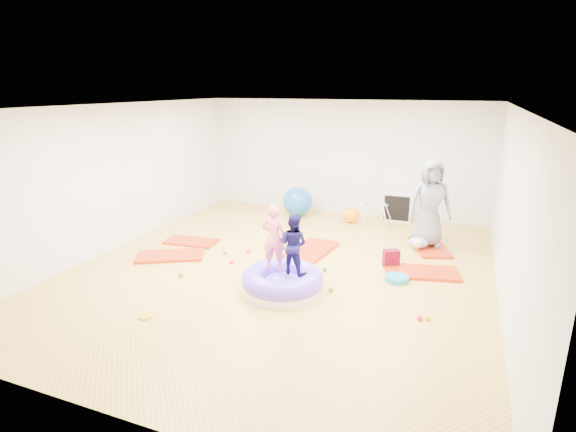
% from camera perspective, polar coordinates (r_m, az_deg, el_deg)
% --- Properties ---
extents(room, '(7.01, 8.01, 2.81)m').
position_cam_1_polar(room, '(7.54, -0.84, 3.06)').
color(room, gold).
rests_on(room, ground).
extents(gym_mat_front_left, '(1.37, 1.13, 0.05)m').
position_cam_1_polar(gym_mat_front_left, '(8.80, -14.73, -4.90)').
color(gym_mat_front_left, red).
rests_on(gym_mat_front_left, ground).
extents(gym_mat_mid_left, '(1.11, 0.61, 0.04)m').
position_cam_1_polar(gym_mat_mid_left, '(9.50, -12.19, -3.18)').
color(gym_mat_mid_left, red).
rests_on(gym_mat_mid_left, ground).
extents(gym_mat_center_back, '(0.83, 1.40, 0.06)m').
position_cam_1_polar(gym_mat_center_back, '(8.77, 2.92, -4.42)').
color(gym_mat_center_back, red).
rests_on(gym_mat_center_back, ground).
extents(gym_mat_right, '(1.35, 0.88, 0.05)m').
position_cam_1_polar(gym_mat_right, '(8.12, 16.61, -6.87)').
color(gym_mat_right, red).
rests_on(gym_mat_right, ground).
extents(gym_mat_rear_right, '(0.95, 1.31, 0.05)m').
position_cam_1_polar(gym_mat_rear_right, '(9.39, 17.55, -3.80)').
color(gym_mat_rear_right, red).
rests_on(gym_mat_rear_right, ground).
extents(inflatable_cushion, '(1.29, 1.29, 0.41)m').
position_cam_1_polar(inflatable_cushion, '(7.11, -0.70, -8.37)').
color(inflatable_cushion, white).
rests_on(inflatable_cushion, ground).
extents(child_pink, '(0.41, 0.29, 1.06)m').
position_cam_1_polar(child_pink, '(6.95, -1.81, -2.36)').
color(child_pink, pink).
rests_on(child_pink, inflatable_cushion).
extents(child_navy, '(0.51, 0.42, 0.94)m').
position_cam_1_polar(child_navy, '(6.82, 0.68, -3.22)').
color(child_navy, '#100D42').
rests_on(child_navy, inflatable_cushion).
extents(adult_caregiver, '(0.99, 0.83, 1.73)m').
position_cam_1_polar(adult_caregiver, '(9.20, 17.58, 1.58)').
color(adult_caregiver, slate).
rests_on(adult_caregiver, gym_mat_rear_right).
extents(infant, '(0.37, 0.38, 0.22)m').
position_cam_1_polar(infant, '(9.16, 16.20, -3.29)').
color(infant, '#89B4CF').
rests_on(infant, gym_mat_rear_right).
extents(ball_pit_balls, '(4.10, 1.96, 0.08)m').
position_cam_1_polar(ball_pit_balls, '(7.67, 1.95, -7.47)').
color(ball_pit_balls, '#2C981E').
rests_on(ball_pit_balls, ground).
extents(exercise_ball_blue, '(0.72, 0.72, 0.72)m').
position_cam_1_polar(exercise_ball_blue, '(11.13, 1.24, 1.88)').
color(exercise_ball_blue, '#1757AF').
rests_on(exercise_ball_blue, ground).
extents(exercise_ball_orange, '(0.38, 0.38, 0.38)m').
position_cam_1_polar(exercise_ball_orange, '(10.69, 8.04, 0.17)').
color(exercise_ball_orange, '#FF9000').
rests_on(exercise_ball_orange, ground).
extents(infant_play_gym, '(0.62, 0.59, 0.48)m').
position_cam_1_polar(infant_play_gym, '(10.68, 11.25, 0.70)').
color(infant_play_gym, silver).
rests_on(infant_play_gym, ground).
extents(cube_shelf, '(0.68, 0.34, 0.68)m').
position_cam_1_polar(cube_shelf, '(11.02, 13.74, 1.15)').
color(cube_shelf, silver).
rests_on(cube_shelf, ground).
extents(balance_disc, '(0.39, 0.39, 0.09)m').
position_cam_1_polar(balance_disc, '(7.73, 13.65, -7.70)').
color(balance_disc, teal).
rests_on(balance_disc, ground).
extents(backpack, '(0.32, 0.27, 0.31)m').
position_cam_1_polar(backpack, '(8.24, 12.95, -5.27)').
color(backpack, '#A90428').
rests_on(backpack, ground).
extents(yellow_toy, '(0.19, 0.19, 0.03)m').
position_cam_1_polar(yellow_toy, '(6.73, -17.59, -12.06)').
color(yellow_toy, gold).
rests_on(yellow_toy, ground).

